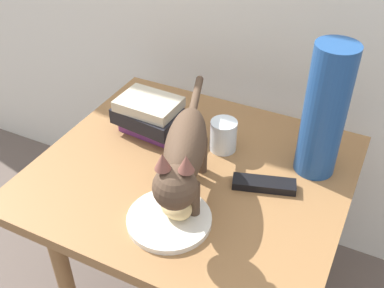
{
  "coord_description": "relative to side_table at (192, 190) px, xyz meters",
  "views": [
    {
      "loc": [
        0.39,
        -0.79,
        1.3
      ],
      "look_at": [
        0.0,
        0.0,
        0.63
      ],
      "focal_mm": 43.12,
      "sensor_mm": 36.0,
      "label": 1
    }
  ],
  "objects": [
    {
      "name": "side_table",
      "position": [
        0.0,
        0.0,
        0.0
      ],
      "size": [
        0.76,
        0.68,
        0.55
      ],
      "color": "olive",
      "rests_on": "ground"
    },
    {
      "name": "green_vase",
      "position": [
        0.27,
        0.14,
        0.24
      ],
      "size": [
        0.1,
        0.1,
        0.34
      ],
      "primitive_type": "cylinder",
      "color": "navy",
      "rests_on": "side_table"
    },
    {
      "name": "candle_jar",
      "position": [
        0.04,
        0.11,
        0.11
      ],
      "size": [
        0.07,
        0.07,
        0.08
      ],
      "color": "silver",
      "rests_on": "side_table"
    },
    {
      "name": "plate",
      "position": [
        0.03,
        -0.18,
        0.08
      ],
      "size": [
        0.19,
        0.19,
        0.01
      ],
      "primitive_type": "cylinder",
      "color": "silver",
      "rests_on": "side_table"
    },
    {
      "name": "cat",
      "position": [
        0.03,
        -0.1,
        0.2
      ],
      "size": [
        0.2,
        0.46,
        0.23
      ],
      "color": "#4C3828",
      "rests_on": "side_table"
    },
    {
      "name": "bread_roll",
      "position": [
        0.04,
        -0.17,
        0.11
      ],
      "size": [
        0.1,
        0.08,
        0.05
      ],
      "primitive_type": "ellipsoid",
      "rotation": [
        0.0,
        0.0,
        2.78
      ],
      "color": "#E0BC7A",
      "rests_on": "plate"
    },
    {
      "name": "tv_remote",
      "position": [
        0.18,
        0.02,
        0.08
      ],
      "size": [
        0.16,
        0.09,
        0.02
      ],
      "primitive_type": "cube",
      "rotation": [
        0.0,
        0.0,
        0.3
      ],
      "color": "black",
      "rests_on": "side_table"
    },
    {
      "name": "book_stack",
      "position": [
        -0.17,
        0.1,
        0.12
      ],
      "size": [
        0.2,
        0.15,
        0.1
      ],
      "color": "#72337A",
      "rests_on": "side_table"
    }
  ]
}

